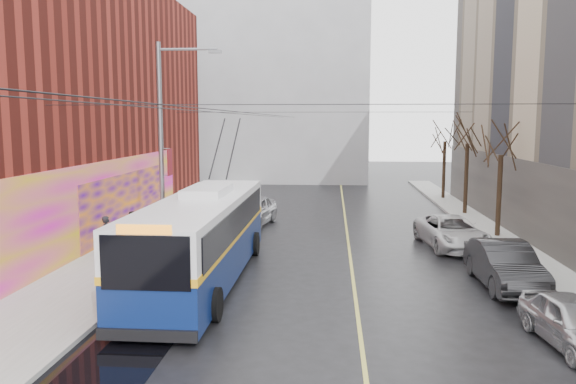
# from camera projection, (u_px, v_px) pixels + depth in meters

# --- Properties ---
(ground) EXTENTS (140.00, 140.00, 0.00)m
(ground) POSITION_uv_depth(u_px,v_px,m) (301.00, 374.00, 13.10)
(ground) COLOR black
(ground) RESTS_ON ground
(sidewalk_left) EXTENTS (4.00, 60.00, 0.15)m
(sidewalk_left) POSITION_uv_depth(u_px,v_px,m) (141.00, 249.00, 25.59)
(sidewalk_left) COLOR gray
(sidewalk_left) RESTS_ON ground
(sidewalk_right) EXTENTS (2.00, 60.00, 0.15)m
(sidewalk_right) POSITION_uv_depth(u_px,v_px,m) (524.00, 256.00, 24.26)
(sidewalk_right) COLOR gray
(sidewalk_right) RESTS_ON ground
(lane_line) EXTENTS (0.12, 50.00, 0.01)m
(lane_line) POSITION_uv_depth(u_px,v_px,m) (349.00, 244.00, 26.83)
(lane_line) COLOR #BFB74C
(lane_line) RESTS_ON ground
(building_far) EXTENTS (20.50, 12.10, 18.00)m
(building_far) POSITION_uv_depth(u_px,v_px,m) (267.00, 90.00, 56.93)
(building_far) COLOR gray
(building_far) RESTS_ON ground
(streetlight_pole) EXTENTS (2.65, 0.60, 9.00)m
(streetlight_pole) POSITION_uv_depth(u_px,v_px,m) (165.00, 146.00, 22.86)
(streetlight_pole) COLOR slate
(streetlight_pole) RESTS_ON ground
(catenary_wires) EXTENTS (18.00, 60.00, 0.22)m
(catenary_wires) POSITION_uv_depth(u_px,v_px,m) (266.00, 113.00, 27.12)
(catenary_wires) COLOR black
(tree_near) EXTENTS (3.20, 3.20, 6.40)m
(tree_near) POSITION_uv_depth(u_px,v_px,m) (502.00, 139.00, 27.60)
(tree_near) COLOR black
(tree_near) RESTS_ON ground
(tree_mid) EXTENTS (3.20, 3.20, 6.68)m
(tree_mid) POSITION_uv_depth(u_px,v_px,m) (468.00, 131.00, 34.49)
(tree_mid) COLOR black
(tree_mid) RESTS_ON ground
(tree_far) EXTENTS (3.20, 3.20, 6.57)m
(tree_far) POSITION_uv_depth(u_px,v_px,m) (445.00, 131.00, 41.42)
(tree_far) COLOR black
(tree_far) RESTS_ON ground
(puddle) EXTENTS (2.54, 3.55, 0.01)m
(puddle) POSITION_uv_depth(u_px,v_px,m) (114.00, 356.00, 14.08)
(puddle) COLOR black
(puddle) RESTS_ON ground
(pigeons_flying) EXTENTS (2.39, 4.19, 1.80)m
(pigeons_flying) POSITION_uv_depth(u_px,v_px,m) (259.00, 92.00, 21.87)
(pigeons_flying) COLOR slate
(trolleybus) EXTENTS (3.02, 12.71, 6.00)m
(trolleybus) POSITION_uv_depth(u_px,v_px,m) (202.00, 237.00, 20.49)
(trolleybus) COLOR #0A1A4D
(trolleybus) RESTS_ON ground
(parked_car_a) EXTENTS (1.99, 4.03, 1.32)m
(parked_car_a) POSITION_uv_depth(u_px,v_px,m) (574.00, 322.00, 14.61)
(parked_car_a) COLOR #A5A6AA
(parked_car_a) RESTS_ON ground
(parked_car_b) EXTENTS (1.81, 4.90, 1.60)m
(parked_car_b) POSITION_uv_depth(u_px,v_px,m) (505.00, 265.00, 19.84)
(parked_car_b) COLOR #232326
(parked_car_b) RESTS_ON ground
(parked_car_c) EXTENTS (3.08, 5.51, 1.46)m
(parked_car_c) POSITION_uv_depth(u_px,v_px,m) (452.00, 232.00, 26.10)
(parked_car_c) COLOR silver
(parked_car_c) RESTS_ON ground
(following_car) EXTENTS (2.78, 5.18, 1.67)m
(following_car) POSITION_uv_depth(u_px,v_px,m) (252.00, 211.00, 31.60)
(following_car) COLOR #A9AAAE
(following_car) RESTS_ON ground
(pedestrian_a) EXTENTS (0.53, 0.69, 1.69)m
(pedestrian_a) POSITION_uv_depth(u_px,v_px,m) (107.00, 235.00, 24.03)
(pedestrian_a) COLOR black
(pedestrian_a) RESTS_ON sidewalk_left
(pedestrian_b) EXTENTS (0.76, 0.89, 1.60)m
(pedestrian_b) POSITION_uv_depth(u_px,v_px,m) (133.00, 228.00, 25.83)
(pedestrian_b) COLOR black
(pedestrian_b) RESTS_ON sidewalk_left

